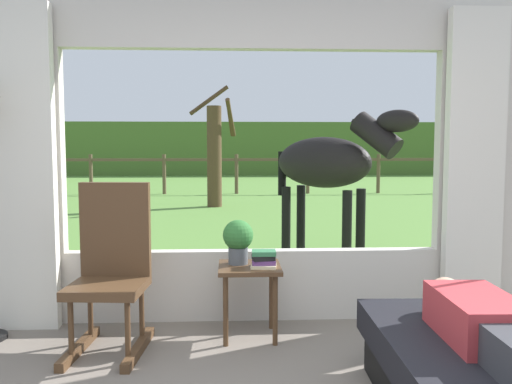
{
  "coord_description": "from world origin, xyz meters",
  "views": [
    {
      "loc": [
        -0.18,
        -1.91,
        1.38
      ],
      "look_at": [
        0.0,
        1.8,
        1.05
      ],
      "focal_mm": 37.72,
      "sensor_mm": 36.0,
      "label": 1
    }
  ],
  "objects_px": {
    "side_table": "(250,279)",
    "potted_plant": "(238,239)",
    "rocking_chair": "(112,268)",
    "book_stack": "(264,259)",
    "horse": "(329,164)",
    "reclining_person": "(497,333)",
    "pasture_tree": "(215,152)"
  },
  "relations": [
    {
      "from": "side_table",
      "to": "potted_plant",
      "type": "height_order",
      "value": "potted_plant"
    },
    {
      "from": "rocking_chair",
      "to": "horse",
      "type": "relative_size",
      "value": 0.65
    },
    {
      "from": "potted_plant",
      "to": "horse",
      "type": "bearing_deg",
      "value": 65.52
    },
    {
      "from": "reclining_person",
      "to": "book_stack",
      "type": "distance_m",
      "value": 1.69
    },
    {
      "from": "rocking_chair",
      "to": "horse",
      "type": "bearing_deg",
      "value": 57.96
    },
    {
      "from": "side_table",
      "to": "reclining_person",
      "type": "bearing_deg",
      "value": -53.0
    },
    {
      "from": "horse",
      "to": "rocking_chair",
      "type": "bearing_deg",
      "value": 5.13
    },
    {
      "from": "rocking_chair",
      "to": "pasture_tree",
      "type": "distance_m",
      "value": 8.26
    },
    {
      "from": "book_stack",
      "to": "rocking_chair",
      "type": "bearing_deg",
      "value": -174.8
    },
    {
      "from": "book_stack",
      "to": "pasture_tree",
      "type": "xyz_separation_m",
      "value": [
        -0.56,
        8.13,
        0.64
      ]
    },
    {
      "from": "side_table",
      "to": "rocking_chair",
      "type": "bearing_deg",
      "value": -170.95
    },
    {
      "from": "potted_plant",
      "to": "pasture_tree",
      "type": "height_order",
      "value": "pasture_tree"
    },
    {
      "from": "horse",
      "to": "reclining_person",
      "type": "bearing_deg",
      "value": 42.53
    },
    {
      "from": "reclining_person",
      "to": "pasture_tree",
      "type": "xyz_separation_m",
      "value": [
        -1.54,
        9.5,
        0.7
      ]
    },
    {
      "from": "rocking_chair",
      "to": "side_table",
      "type": "bearing_deg",
      "value": 13.68
    },
    {
      "from": "reclining_person",
      "to": "horse",
      "type": "relative_size",
      "value": 0.83
    },
    {
      "from": "book_stack",
      "to": "horse",
      "type": "height_order",
      "value": "horse"
    },
    {
      "from": "reclining_person",
      "to": "potted_plant",
      "type": "bearing_deg",
      "value": 129.47
    },
    {
      "from": "side_table",
      "to": "horse",
      "type": "xyz_separation_m",
      "value": [
        1.03,
        2.49,
        0.73
      ]
    },
    {
      "from": "pasture_tree",
      "to": "rocking_chair",
      "type": "bearing_deg",
      "value": -93.34
    },
    {
      "from": "potted_plant",
      "to": "horse",
      "type": "height_order",
      "value": "horse"
    },
    {
      "from": "reclining_person",
      "to": "horse",
      "type": "bearing_deg",
      "value": 92.37
    },
    {
      "from": "rocking_chair",
      "to": "horse",
      "type": "distance_m",
      "value": 3.35
    },
    {
      "from": "side_table",
      "to": "potted_plant",
      "type": "relative_size",
      "value": 1.63
    },
    {
      "from": "side_table",
      "to": "pasture_tree",
      "type": "relative_size",
      "value": 0.19
    },
    {
      "from": "book_stack",
      "to": "horse",
      "type": "xyz_separation_m",
      "value": [
        0.93,
        2.55,
        0.58
      ]
    },
    {
      "from": "side_table",
      "to": "book_stack",
      "type": "relative_size",
      "value": 2.73
    },
    {
      "from": "potted_plant",
      "to": "horse",
      "type": "xyz_separation_m",
      "value": [
        1.11,
        2.43,
        0.45
      ]
    },
    {
      "from": "potted_plant",
      "to": "pasture_tree",
      "type": "relative_size",
      "value": 0.12
    },
    {
      "from": "potted_plant",
      "to": "side_table",
      "type": "bearing_deg",
      "value": -36.87
    },
    {
      "from": "potted_plant",
      "to": "pasture_tree",
      "type": "bearing_deg",
      "value": 92.71
    },
    {
      "from": "reclining_person",
      "to": "horse",
      "type": "distance_m",
      "value": 3.97
    }
  ]
}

